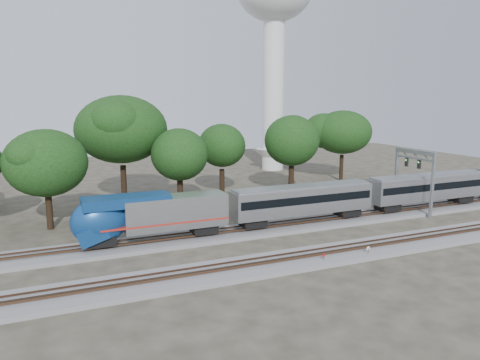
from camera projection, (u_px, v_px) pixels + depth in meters
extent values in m
plane|color=#383328|center=(248.00, 253.00, 44.76)|extent=(160.00, 160.00, 0.00)
cube|color=slate|center=(225.00, 234.00, 50.14)|extent=(160.00, 5.00, 0.40)
cube|color=brown|center=(228.00, 232.00, 49.42)|extent=(160.00, 0.08, 0.15)
cube|color=brown|center=(223.00, 228.00, 50.71)|extent=(160.00, 0.08, 0.15)
cube|color=slate|center=(267.00, 265.00, 41.12)|extent=(160.00, 5.00, 0.40)
cube|color=brown|center=(271.00, 262.00, 40.39)|extent=(160.00, 0.08, 0.15)
cube|color=brown|center=(264.00, 257.00, 41.68)|extent=(160.00, 0.08, 0.15)
cube|color=#B3B5BA|center=(175.00, 211.00, 47.47)|extent=(10.48, 2.97, 3.26)
ellipsoid|color=navy|center=(99.00, 222.00, 44.58)|extent=(5.34, 3.09, 4.55)
cube|color=navy|center=(126.00, 201.00, 45.30)|extent=(8.41, 2.91, 0.99)
cube|color=black|center=(104.00, 211.00, 44.59)|extent=(0.44, 2.27, 1.29)
cube|color=#A12218|center=(164.00, 221.00, 47.16)|extent=(12.86, 3.01, 0.18)
cube|color=black|center=(102.00, 240.00, 44.96)|extent=(2.57, 2.18, 0.89)
cube|color=black|center=(204.00, 228.00, 49.02)|extent=(2.57, 2.18, 0.89)
cube|color=#B3B5BA|center=(302.00, 200.00, 53.34)|extent=(17.21, 2.97, 2.97)
cube|color=black|center=(302.00, 197.00, 53.29)|extent=(16.62, 3.02, 0.89)
cube|color=gray|center=(303.00, 187.00, 53.07)|extent=(16.81, 2.37, 0.35)
cube|color=black|center=(253.00, 222.00, 51.25)|extent=(2.57, 2.18, 0.89)
cube|color=black|center=(347.00, 211.00, 56.12)|extent=(2.57, 2.18, 0.89)
cube|color=#B3B5BA|center=(426.00, 187.00, 60.62)|extent=(17.21, 2.97, 2.97)
cube|color=black|center=(427.00, 185.00, 60.56)|extent=(16.62, 3.02, 0.89)
cube|color=gray|center=(427.00, 176.00, 60.34)|extent=(16.81, 2.37, 0.35)
cube|color=black|center=(387.00, 206.00, 58.53)|extent=(2.57, 2.18, 0.89)
cube|color=black|center=(460.00, 198.00, 63.40)|extent=(2.57, 2.18, 0.89)
cylinder|color=#512D19|center=(324.00, 260.00, 41.72)|extent=(0.06, 0.06, 0.86)
cylinder|color=red|center=(324.00, 255.00, 41.66)|extent=(0.31, 0.07, 0.30)
cylinder|color=#512D19|center=(368.00, 253.00, 43.44)|extent=(0.06, 0.06, 0.96)
cylinder|color=silver|center=(368.00, 248.00, 43.36)|extent=(0.34, 0.05, 0.34)
cube|color=#512D19|center=(354.00, 260.00, 42.32)|extent=(0.56, 0.43, 0.30)
cylinder|color=silver|center=(273.00, 96.00, 92.54)|extent=(4.20, 4.20, 29.43)
cone|color=silver|center=(273.00, 159.00, 94.80)|extent=(6.73, 6.73, 4.20)
cube|color=gray|center=(432.00, 186.00, 56.69)|extent=(0.32, 0.32, 8.12)
cube|color=gray|center=(396.00, 177.00, 62.40)|extent=(0.32, 0.32, 8.12)
cube|color=gray|center=(415.00, 152.00, 58.87)|extent=(0.36, 6.68, 0.54)
cube|color=gray|center=(415.00, 158.00, 59.01)|extent=(0.23, 6.68, 0.23)
cube|color=black|center=(419.00, 164.00, 58.04)|extent=(0.23, 0.45, 1.08)
cube|color=black|center=(407.00, 162.00, 60.00)|extent=(0.23, 0.45, 1.08)
cylinder|color=black|center=(49.00, 212.00, 52.39)|extent=(0.70, 0.70, 4.05)
ellipsoid|color=black|center=(46.00, 163.00, 51.41)|extent=(7.65, 7.65, 6.50)
cylinder|color=black|center=(124.00, 186.00, 63.06)|extent=(0.70, 0.70, 5.62)
ellipsoid|color=black|center=(121.00, 129.00, 61.69)|extent=(10.60, 10.60, 9.01)
cylinder|color=black|center=(180.00, 196.00, 60.79)|extent=(0.70, 0.70, 3.99)
ellipsoid|color=black|center=(179.00, 154.00, 59.82)|extent=(7.52, 7.52, 6.39)
cylinder|color=black|center=(222.00, 183.00, 69.30)|extent=(0.70, 0.70, 4.11)
ellipsoid|color=black|center=(222.00, 145.00, 68.30)|extent=(7.76, 7.76, 6.59)
cylinder|color=black|center=(291.00, 181.00, 69.92)|extent=(0.70, 0.70, 4.46)
ellipsoid|color=black|center=(292.00, 141.00, 68.84)|extent=(8.41, 8.41, 7.15)
cylinder|color=black|center=(341.00, 168.00, 81.97)|extent=(0.70, 0.70, 4.61)
ellipsoid|color=black|center=(343.00, 132.00, 80.85)|extent=(8.69, 8.69, 7.39)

